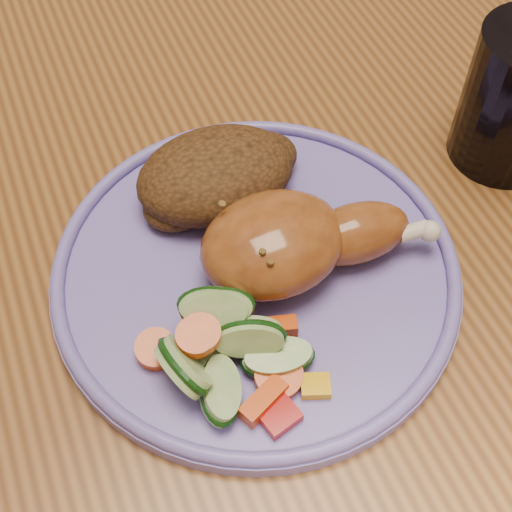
% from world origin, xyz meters
% --- Properties ---
extents(ground, '(4.00, 4.00, 0.00)m').
position_xyz_m(ground, '(0.00, 0.00, 0.00)').
color(ground, '#56341D').
rests_on(ground, ground).
extents(dining_table, '(0.90, 1.40, 0.75)m').
position_xyz_m(dining_table, '(0.00, 0.00, 0.67)').
color(dining_table, brown).
rests_on(dining_table, ground).
extents(plate, '(0.29, 0.29, 0.01)m').
position_xyz_m(plate, '(-0.08, -0.11, 0.76)').
color(plate, '#6A5CAF').
rests_on(plate, dining_table).
extents(plate_rim, '(0.28, 0.28, 0.01)m').
position_xyz_m(plate_rim, '(-0.08, -0.11, 0.77)').
color(plate_rim, '#6A5CAF').
rests_on(plate_rim, plate).
extents(chicken_leg, '(0.17, 0.09, 0.05)m').
position_xyz_m(chicken_leg, '(-0.06, -0.12, 0.79)').
color(chicken_leg, brown).
rests_on(chicken_leg, plate).
extents(rice_pilaf, '(0.13, 0.09, 0.05)m').
position_xyz_m(rice_pilaf, '(-0.08, -0.04, 0.78)').
color(rice_pilaf, '#4A2C12').
rests_on(rice_pilaf, plate).
extents(vegetable_pile, '(0.11, 0.11, 0.05)m').
position_xyz_m(vegetable_pile, '(-0.13, -0.17, 0.78)').
color(vegetable_pile, '#A50A05').
rests_on(vegetable_pile, plate).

